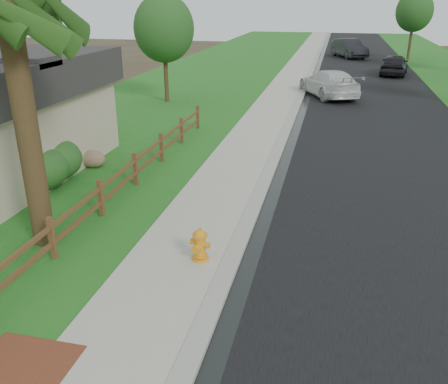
% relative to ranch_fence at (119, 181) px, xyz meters
% --- Properties ---
extents(ground, '(120.00, 120.00, 0.00)m').
position_rel_ranch_fence_xyz_m(ground, '(3.60, -6.40, -0.62)').
color(ground, '#382C1E').
extents(road, '(8.00, 90.00, 0.02)m').
position_rel_ranch_fence_xyz_m(road, '(8.20, 28.60, -0.61)').
color(road, black).
rests_on(road, ground).
extents(curb, '(0.40, 90.00, 0.12)m').
position_rel_ranch_fence_xyz_m(curb, '(4.00, 28.60, -0.56)').
color(curb, gray).
rests_on(curb, ground).
extents(wet_gutter, '(0.50, 90.00, 0.00)m').
position_rel_ranch_fence_xyz_m(wet_gutter, '(4.35, 28.60, -0.60)').
color(wet_gutter, black).
rests_on(wet_gutter, road).
extents(sidewalk, '(2.20, 90.00, 0.10)m').
position_rel_ranch_fence_xyz_m(sidewalk, '(2.70, 28.60, -0.57)').
color(sidewalk, '#A59C8F').
rests_on(sidewalk, ground).
extents(grass_strip, '(1.60, 90.00, 0.06)m').
position_rel_ranch_fence_xyz_m(grass_strip, '(0.80, 28.60, -0.59)').
color(grass_strip, '#18561B').
rests_on(grass_strip, ground).
extents(lawn_near, '(9.00, 90.00, 0.04)m').
position_rel_ranch_fence_xyz_m(lawn_near, '(-4.40, 28.60, -0.60)').
color(lawn_near, '#18561B').
rests_on(lawn_near, ground).
extents(ranch_fence, '(0.12, 16.92, 1.10)m').
position_rel_ranch_fence_xyz_m(ranch_fence, '(0.00, 0.00, 0.00)').
color(ranch_fence, '#4A3418').
rests_on(ranch_fence, ground).
extents(palm_tree, '(3.60, 3.60, 6.60)m').
position_rel_ranch_fence_xyz_m(palm_tree, '(-0.70, -2.90, 4.91)').
color(palm_tree, '#332614').
rests_on(palm_tree, ground).
extents(fire_hydrant, '(0.54, 0.43, 0.81)m').
position_rel_ranch_fence_xyz_m(fire_hydrant, '(3.30, -2.96, -0.14)').
color(fire_hydrant, orange).
rests_on(fire_hydrant, sidewalk).
extents(white_suv, '(4.24, 5.82, 1.57)m').
position_rel_ranch_fence_xyz_m(white_suv, '(5.60, 17.67, 0.19)').
color(white_suv, silver).
rests_on(white_suv, road).
extents(dark_car_mid, '(2.61, 4.86, 1.57)m').
position_rel_ranch_fence_xyz_m(dark_car_mid, '(10.31, 27.50, 0.19)').
color(dark_car_mid, black).
rests_on(dark_car_mid, road).
extents(dark_car_far, '(3.86, 5.64, 1.76)m').
position_rel_ranch_fence_xyz_m(dark_car_far, '(7.02, 38.42, 0.28)').
color(dark_car_far, black).
rests_on(dark_car_far, road).
extents(boulder, '(1.02, 0.82, 0.62)m').
position_rel_ranch_fence_xyz_m(boulder, '(-2.20, 2.51, -0.31)').
color(boulder, brown).
rests_on(boulder, ground).
extents(shrub_b, '(2.36, 2.36, 1.44)m').
position_rel_ranch_fence_xyz_m(shrub_b, '(-2.90, 1.03, 0.10)').
color(shrub_b, '#1B4B1A').
rests_on(shrub_b, ground).
extents(shrub_c, '(2.46, 2.46, 1.39)m').
position_rel_ranch_fence_xyz_m(shrub_c, '(-2.83, 0.19, 0.08)').
color(shrub_c, '#1B4B1A').
rests_on(shrub_c, ground).
extents(tree_near_left, '(3.31, 3.31, 5.86)m').
position_rel_ranch_fence_xyz_m(tree_near_left, '(-3.40, 13.83, 3.41)').
color(tree_near_left, '#332614').
rests_on(tree_near_left, ground).
extents(tree_far_right, '(3.39, 3.39, 6.24)m').
position_rel_ranch_fence_xyz_m(tree_far_right, '(12.60, 37.96, 3.75)').
color(tree_far_right, '#332614').
rests_on(tree_far_right, ground).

